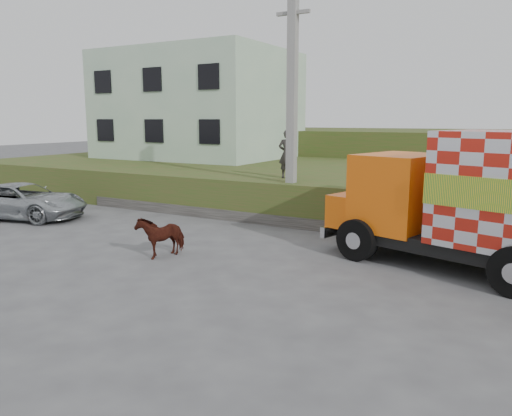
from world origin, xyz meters
The scene contains 10 objects.
ground centered at (0.00, 0.00, 0.00)m, with size 120.00×120.00×0.00m, color #474749.
embankment centered at (0.00, 10.00, 0.75)m, with size 40.00×12.00×1.50m, color #31531B.
embankment_far centered at (0.00, 22.00, 1.50)m, with size 40.00×12.00×3.00m, color #31531B.
retaining_strip centered at (-2.00, 4.20, 0.20)m, with size 16.00×0.50×0.40m, color #595651.
building centered at (-11.00, 13.00, 4.50)m, with size 10.00×8.00×6.00m, color #B1CAAD.
utility_pole centered at (-1.00, 4.60, 4.08)m, with size 1.20×0.30×8.00m.
cargo_truck centered at (5.86, 1.57, 1.78)m, with size 8.11×4.45×3.45m.
cow centered at (-2.31, -0.89, 0.56)m, with size 0.61×1.34×1.13m, color #311B0C.
suv centered at (-10.26, 0.59, 0.66)m, with size 2.20×4.78×1.33m, color silver.
pedestrian centered at (-1.73, 5.76, 2.41)m, with size 0.67×0.44×1.82m, color #322F2C.
Camera 1 is at (6.54, -11.22, 3.72)m, focal length 35.00 mm.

